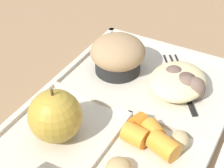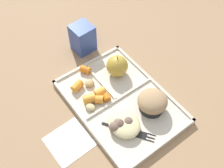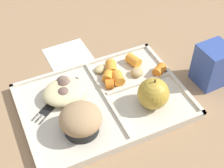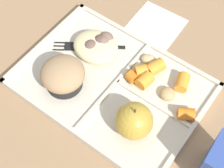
# 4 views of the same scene
# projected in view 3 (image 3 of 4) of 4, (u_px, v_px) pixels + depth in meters

# --- Properties ---
(ground) EXTENTS (6.00, 6.00, 0.00)m
(ground) POSITION_uv_depth(u_px,v_px,m) (104.00, 104.00, 0.77)
(ground) COLOR #997551
(lunch_tray) EXTENTS (0.38, 0.27, 0.02)m
(lunch_tray) POSITION_uv_depth(u_px,v_px,m) (104.00, 102.00, 0.76)
(lunch_tray) COLOR beige
(lunch_tray) RESTS_ON ground
(green_apple) EXTENTS (0.07, 0.07, 0.08)m
(green_apple) POSITION_uv_depth(u_px,v_px,m) (153.00, 94.00, 0.72)
(green_apple) COLOR #B79333
(green_apple) RESTS_ON lunch_tray
(bran_muffin) EXTENTS (0.09, 0.09, 0.06)m
(bran_muffin) POSITION_uv_depth(u_px,v_px,m) (81.00, 121.00, 0.67)
(bran_muffin) COLOR black
(bran_muffin) RESTS_ON lunch_tray
(carrot_slice_near_corner) EXTENTS (0.03, 0.03, 0.02)m
(carrot_slice_near_corner) POSITION_uv_depth(u_px,v_px,m) (110.00, 84.00, 0.78)
(carrot_slice_near_corner) COLOR orange
(carrot_slice_near_corner) RESTS_ON lunch_tray
(carrot_slice_diagonal) EXTENTS (0.04, 0.04, 0.02)m
(carrot_slice_diagonal) POSITION_uv_depth(u_px,v_px,m) (159.00, 70.00, 0.81)
(carrot_slice_diagonal) COLOR orange
(carrot_slice_diagonal) RESTS_ON lunch_tray
(carrot_slice_tilted) EXTENTS (0.04, 0.04, 0.03)m
(carrot_slice_tilted) POSITION_uv_depth(u_px,v_px,m) (133.00, 60.00, 0.84)
(carrot_slice_tilted) COLOR orange
(carrot_slice_tilted) RESTS_ON lunch_tray
(carrot_slice_center) EXTENTS (0.04, 0.04, 0.03)m
(carrot_slice_center) POSITION_uv_depth(u_px,v_px,m) (111.00, 68.00, 0.81)
(carrot_slice_center) COLOR orange
(carrot_slice_center) RESTS_ON lunch_tray
(carrot_slice_small) EXTENTS (0.04, 0.04, 0.03)m
(carrot_slice_small) POSITION_uv_depth(u_px,v_px,m) (108.00, 76.00, 0.79)
(carrot_slice_small) COLOR orange
(carrot_slice_small) RESTS_ON lunch_tray
(carrot_slice_large) EXTENTS (0.03, 0.04, 0.03)m
(carrot_slice_large) POSITION_uv_depth(u_px,v_px,m) (118.00, 78.00, 0.79)
(carrot_slice_large) COLOR orange
(carrot_slice_large) RESTS_ON lunch_tray
(potato_chunk_golden) EXTENTS (0.04, 0.04, 0.02)m
(potato_chunk_golden) POSITION_uv_depth(u_px,v_px,m) (137.00, 72.00, 0.81)
(potato_chunk_golden) COLOR tan
(potato_chunk_golden) RESTS_ON lunch_tray
(potato_chunk_wedge) EXTENTS (0.04, 0.03, 0.02)m
(potato_chunk_wedge) POSITION_uv_depth(u_px,v_px,m) (101.00, 69.00, 0.82)
(potato_chunk_wedge) COLOR tan
(potato_chunk_wedge) RESTS_ON lunch_tray
(egg_noodle_pile) EXTENTS (0.10, 0.09, 0.03)m
(egg_noodle_pile) POSITION_uv_depth(u_px,v_px,m) (65.00, 92.00, 0.75)
(egg_noodle_pile) COLOR beige
(egg_noodle_pile) RESTS_ON lunch_tray
(meatball_side) EXTENTS (0.04, 0.04, 0.04)m
(meatball_side) POSITION_uv_depth(u_px,v_px,m) (64.00, 87.00, 0.76)
(meatball_side) COLOR brown
(meatball_side) RESTS_ON lunch_tray
(meatball_front) EXTENTS (0.04, 0.04, 0.04)m
(meatball_front) POSITION_uv_depth(u_px,v_px,m) (64.00, 95.00, 0.74)
(meatball_front) COLOR brown
(meatball_front) RESTS_ON lunch_tray
(meatball_back) EXTENTS (0.04, 0.04, 0.04)m
(meatball_back) POSITION_uv_depth(u_px,v_px,m) (63.00, 83.00, 0.77)
(meatball_back) COLOR #755B4C
(meatball_back) RESTS_ON lunch_tray
(meatball_center) EXTENTS (0.04, 0.04, 0.04)m
(meatball_center) POSITION_uv_depth(u_px,v_px,m) (65.00, 86.00, 0.76)
(meatball_center) COLOR #755B4C
(meatball_center) RESTS_ON lunch_tray
(plastic_fork) EXTENTS (0.14, 0.10, 0.00)m
(plastic_fork) POSITION_uv_depth(u_px,v_px,m) (54.00, 102.00, 0.75)
(plastic_fork) COLOR black
(plastic_fork) RESTS_ON lunch_tray
(milk_carton) EXTENTS (0.08, 0.08, 0.11)m
(milk_carton) POSITION_uv_depth(u_px,v_px,m) (212.00, 65.00, 0.78)
(milk_carton) COLOR #334C99
(milk_carton) RESTS_ON ground
(paper_napkin) EXTENTS (0.12, 0.12, 0.00)m
(paper_napkin) POSITION_uv_depth(u_px,v_px,m) (69.00, 56.00, 0.89)
(paper_napkin) COLOR white
(paper_napkin) RESTS_ON ground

